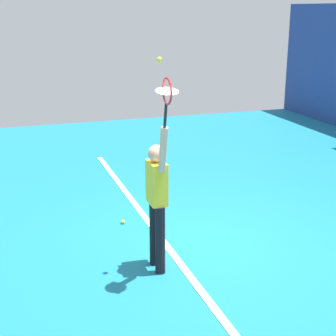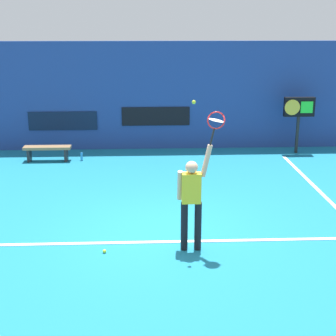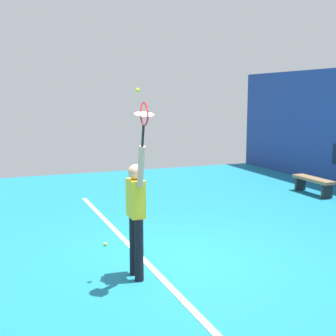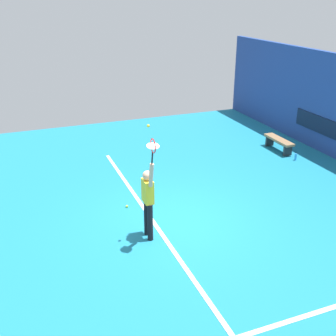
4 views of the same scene
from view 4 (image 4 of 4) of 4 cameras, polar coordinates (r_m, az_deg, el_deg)
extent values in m
plane|color=teal|center=(10.50, 0.95, -7.24)|extent=(18.00, 18.00, 0.00)
cube|color=#0C1933|center=(15.86, 19.79, 5.80)|extent=(2.20, 0.03, 0.60)
cube|color=white|center=(10.34, -1.81, -7.75)|extent=(10.00, 0.10, 0.01)
cylinder|color=black|center=(9.73, -2.96, -6.79)|extent=(0.13, 0.13, 0.92)
cylinder|color=black|center=(9.52, -2.48, -7.50)|extent=(0.13, 0.13, 0.92)
cube|color=yellow|center=(9.28, -2.81, -3.20)|extent=(0.34, 0.20, 0.55)
sphere|color=#D8A884|center=(9.12, -2.86, -1.03)|extent=(0.22, 0.22, 0.22)
cylinder|color=#D8A884|center=(8.85, -2.34, -1.00)|extent=(0.21, 0.09, 0.59)
cylinder|color=#D8A884|center=(9.46, -2.74, -2.49)|extent=(0.09, 0.23, 0.58)
cylinder|color=black|center=(8.60, -2.19, 1.39)|extent=(0.10, 0.03, 0.30)
torus|color=red|center=(8.44, -2.08, 3.07)|extent=(0.37, 0.02, 0.37)
cylinder|color=silver|center=(8.44, -2.08, 3.07)|extent=(0.26, 0.27, 0.06)
sphere|color=#CCE033|center=(8.70, -2.74, 5.83)|extent=(0.07, 0.07, 0.07)
cube|color=olive|center=(15.42, 15.06, 3.78)|extent=(1.40, 0.36, 0.08)
cube|color=#262628|center=(15.91, 13.84, 3.64)|extent=(0.08, 0.32, 0.37)
cube|color=#262628|center=(15.09, 16.16, 2.31)|extent=(0.08, 0.32, 0.37)
cylinder|color=#338CD8|center=(14.77, 17.18, 1.48)|extent=(0.07, 0.07, 0.24)
sphere|color=#CCE033|center=(11.14, -5.70, -5.27)|extent=(0.07, 0.07, 0.07)
camera|label=1|loc=(2.99, -0.93, -19.27)|focal=54.84mm
camera|label=2|loc=(10.52, -54.64, 6.60)|focal=53.13mm
camera|label=3|loc=(3.24, -0.81, -31.75)|focal=49.12mm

